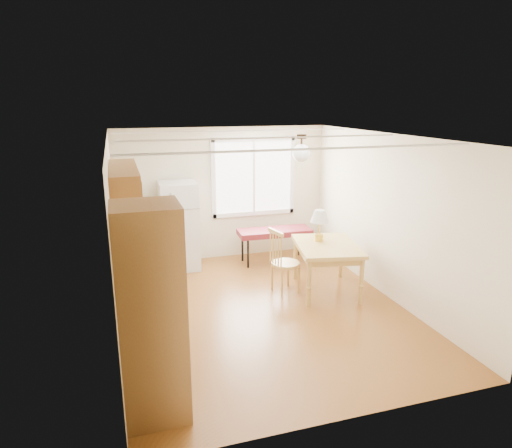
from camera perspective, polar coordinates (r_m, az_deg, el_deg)
name	(u,v)px	position (r m, az deg, el deg)	size (l,w,h in m)	color
room_shell	(264,228)	(6.36, 1.01, -0.46)	(4.60, 5.60, 2.62)	#603513
kitchen_run	(143,286)	(5.60, -13.97, -7.56)	(0.65, 3.40, 2.20)	brown
window_unit	(254,177)	(8.78, -0.28, 5.91)	(1.64, 0.05, 1.51)	white
pendant_light	(301,152)	(6.78, 5.68, 8.95)	(0.26, 0.26, 0.40)	black
refrigerator	(179,226)	(8.29, -9.58, -0.23)	(0.67, 0.69, 1.58)	silver
bench	(275,233)	(8.56, 2.33, -1.10)	(1.39, 0.57, 0.63)	maroon
dining_table	(327,251)	(7.29, 8.86, -3.30)	(1.17, 1.41, 0.78)	#B38D44
chair	(280,257)	(7.17, 3.06, -4.16)	(0.48, 0.47, 1.03)	#B38D44
table_lamp	(320,219)	(7.31, 7.96, 0.66)	(0.30, 0.30, 0.51)	gold
coffee_maker	(142,277)	(5.39, -14.03, -6.44)	(0.22, 0.25, 0.33)	black
kettle	(140,267)	(5.76, -14.33, -5.23)	(0.13, 0.13, 0.24)	red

